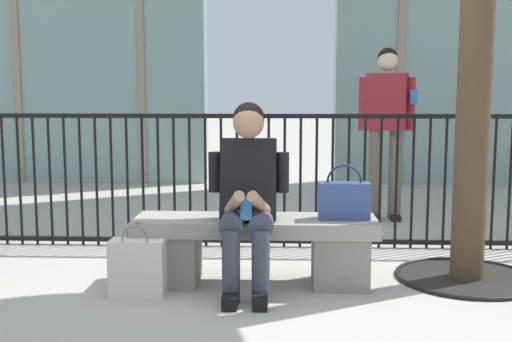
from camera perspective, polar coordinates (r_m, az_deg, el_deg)
name	(u,v)px	position (r m, az deg, el deg)	size (l,w,h in m)	color
ground_plane	(255,284)	(4.24, -0.06, -10.28)	(60.00, 60.00, 0.00)	#B2ADA3
stone_bench	(255,244)	(4.16, -0.06, -6.72)	(1.60, 0.44, 0.45)	gray
seated_person_with_phone	(248,191)	(3.97, -0.74, -1.84)	(0.52, 0.66, 1.21)	#383D4C
handbag_on_bench	(344,199)	(4.11, 8.05, -2.60)	(0.33, 0.14, 0.36)	#33477F
shopping_bag	(138,267)	(4.03, -10.78, -8.62)	(0.34, 0.17, 0.46)	beige
bystander_at_railing	(386,120)	(6.33, 11.85, 4.59)	(0.55, 0.34, 1.71)	#6B6051
plaza_railing	(261,180)	(5.11, 0.43, -0.85)	(7.70, 0.04, 1.10)	black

